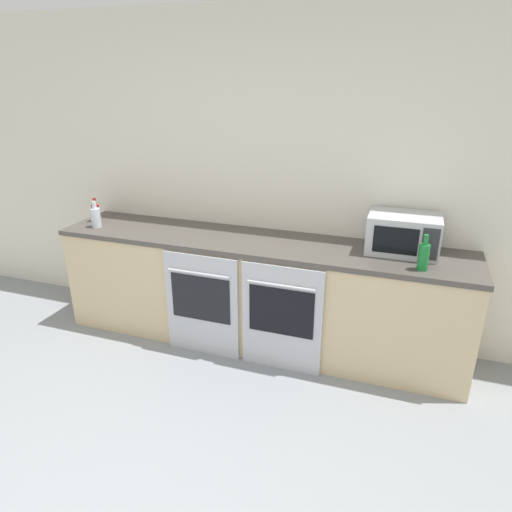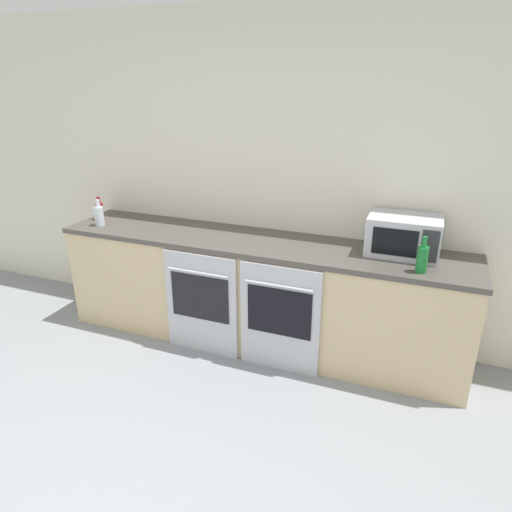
{
  "view_description": "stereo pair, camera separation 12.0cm",
  "coord_description": "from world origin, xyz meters",
  "px_view_note": "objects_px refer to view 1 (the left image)",
  "views": [
    {
      "loc": [
        1.09,
        -1.05,
        2.08
      ],
      "look_at": [
        -0.01,
        2.12,
        0.76
      ],
      "focal_mm": 32.0,
      "sensor_mm": 36.0,
      "label": 1
    },
    {
      "loc": [
        1.21,
        -1.01,
        2.08
      ],
      "look_at": [
        -0.01,
        2.12,
        0.76
      ],
      "focal_mm": 32.0,
      "sensor_mm": 36.0,
      "label": 2
    }
  ],
  "objects_px": {
    "oven_left": "(202,305)",
    "bottle_red": "(96,212)",
    "bottle_green": "(424,256)",
    "microwave": "(403,234)",
    "bottle_clear": "(96,217)",
    "oven_right": "(281,318)"
  },
  "relations": [
    {
      "from": "oven_right",
      "to": "bottle_red",
      "type": "xyz_separation_m",
      "value": [
        -1.8,
        0.33,
        0.55
      ]
    },
    {
      "from": "bottle_clear",
      "to": "oven_left",
      "type": "bearing_deg",
      "value": -10.45
    },
    {
      "from": "oven_right",
      "to": "bottle_green",
      "type": "xyz_separation_m",
      "value": [
        0.92,
        0.13,
        0.56
      ]
    },
    {
      "from": "microwave",
      "to": "bottle_clear",
      "type": "xyz_separation_m",
      "value": [
        -2.47,
        -0.24,
        -0.05
      ]
    },
    {
      "from": "bottle_clear",
      "to": "microwave",
      "type": "bearing_deg",
      "value": 5.56
    },
    {
      "from": "oven_right",
      "to": "oven_left",
      "type": "bearing_deg",
      "value": 180.0
    },
    {
      "from": "microwave",
      "to": "bottle_red",
      "type": "height_order",
      "value": "microwave"
    },
    {
      "from": "microwave",
      "to": "bottle_clear",
      "type": "relative_size",
      "value": 2.22
    },
    {
      "from": "oven_left",
      "to": "bottle_red",
      "type": "height_order",
      "value": "bottle_red"
    },
    {
      "from": "bottle_clear",
      "to": "bottle_red",
      "type": "xyz_separation_m",
      "value": [
        -0.11,
        0.14,
        -0.01
      ]
    },
    {
      "from": "microwave",
      "to": "oven_right",
      "type": "bearing_deg",
      "value": -150.65
    },
    {
      "from": "oven_left",
      "to": "oven_right",
      "type": "distance_m",
      "value": 0.65
    },
    {
      "from": "oven_right",
      "to": "bottle_green",
      "type": "height_order",
      "value": "bottle_green"
    },
    {
      "from": "microwave",
      "to": "bottle_green",
      "type": "height_order",
      "value": "microwave"
    },
    {
      "from": "oven_right",
      "to": "microwave",
      "type": "relative_size",
      "value": 1.69
    },
    {
      "from": "oven_left",
      "to": "bottle_red",
      "type": "distance_m",
      "value": 1.32
    },
    {
      "from": "oven_left",
      "to": "microwave",
      "type": "bearing_deg",
      "value": 17.02
    },
    {
      "from": "oven_left",
      "to": "bottle_clear",
      "type": "distance_m",
      "value": 1.2
    },
    {
      "from": "bottle_red",
      "to": "oven_right",
      "type": "bearing_deg",
      "value": -10.48
    },
    {
      "from": "oven_left",
      "to": "bottle_red",
      "type": "relative_size",
      "value": 4.03
    },
    {
      "from": "bottle_green",
      "to": "microwave",
      "type": "bearing_deg",
      "value": 115.71
    },
    {
      "from": "bottle_clear",
      "to": "bottle_green",
      "type": "bearing_deg",
      "value": -1.31
    }
  ]
}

